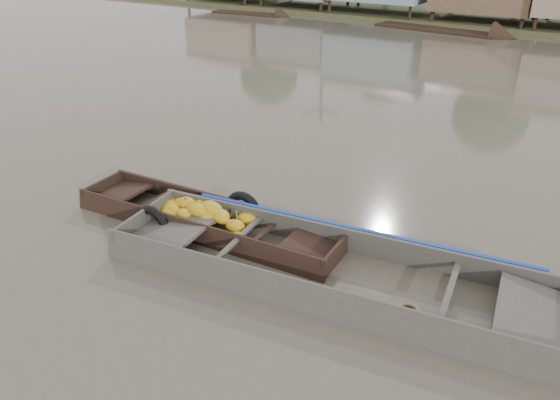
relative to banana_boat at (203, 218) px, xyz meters
The scene contains 3 objects.
ground 2.35m from the banana_boat, 11.74° to the right, with size 120.00×120.00×0.00m, color #514B3E.
banana_boat is the anchor object (origin of this frame).
viewer_boat 3.19m from the banana_boat, ahead, with size 8.41×3.14×0.66m.
Camera 1 is at (4.26, -6.99, 5.55)m, focal length 35.00 mm.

